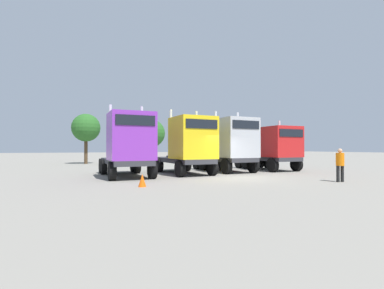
# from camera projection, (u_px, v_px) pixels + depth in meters

# --- Properties ---
(ground) EXTENTS (200.00, 200.00, 0.00)m
(ground) POSITION_uv_depth(u_px,v_px,m) (235.00, 178.00, 16.47)
(ground) COLOR gray
(semi_truck_purple) EXTENTS (2.58, 6.19, 4.33)m
(semi_truck_purple) POSITION_uv_depth(u_px,v_px,m) (129.00, 145.00, 16.60)
(semi_truck_purple) COLOR #333338
(semi_truck_purple) RESTS_ON ground
(semi_truck_yellow) EXTENTS (2.71, 6.27, 4.29)m
(semi_truck_yellow) POSITION_uv_depth(u_px,v_px,m) (189.00, 145.00, 18.49)
(semi_truck_yellow) COLOR #333338
(semi_truck_yellow) RESTS_ON ground
(semi_truck_silver) EXTENTS (2.61, 5.81, 4.41)m
(semi_truck_silver) POSITION_uv_depth(u_px,v_px,m) (232.00, 145.00, 20.34)
(semi_truck_silver) COLOR #333338
(semi_truck_silver) RESTS_ON ground
(semi_truck_red) EXTENTS (2.68, 5.78, 3.93)m
(semi_truck_red) POSITION_uv_depth(u_px,v_px,m) (275.00, 148.00, 21.82)
(semi_truck_red) COLOR #333338
(semi_truck_red) RESTS_ON ground
(visitor_in_hivis) EXTENTS (0.45, 0.44, 1.71)m
(visitor_in_hivis) POSITION_uv_depth(u_px,v_px,m) (340.00, 163.00, 14.54)
(visitor_in_hivis) COLOR black
(visitor_in_hivis) RESTS_ON ground
(traffic_cone_near) EXTENTS (0.36, 0.36, 0.58)m
(traffic_cone_near) POSITION_uv_depth(u_px,v_px,m) (142.00, 180.00, 12.72)
(traffic_cone_near) COLOR #F2590C
(traffic_cone_near) RESTS_ON ground
(oak_far_left) EXTENTS (3.05, 3.05, 5.48)m
(oak_far_left) POSITION_uv_depth(u_px,v_px,m) (86.00, 128.00, 31.13)
(oak_far_left) COLOR #4C3823
(oak_far_left) RESTS_ON ground
(oak_far_centre) EXTENTS (3.46, 3.46, 5.27)m
(oak_far_centre) POSITION_uv_depth(u_px,v_px,m) (151.00, 133.00, 34.82)
(oak_far_centre) COLOR #4C3823
(oak_far_centre) RESTS_ON ground
(oak_far_right) EXTENTS (3.50, 3.50, 5.94)m
(oak_far_right) POSITION_uv_depth(u_px,v_px,m) (198.00, 130.00, 38.03)
(oak_far_right) COLOR #4C3823
(oak_far_right) RESTS_ON ground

